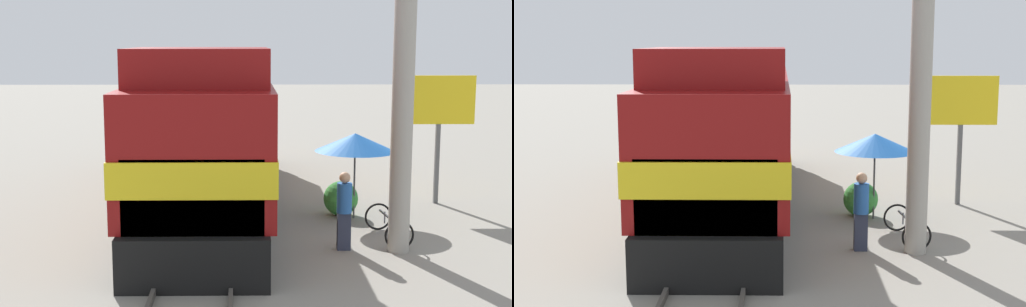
% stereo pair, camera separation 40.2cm
% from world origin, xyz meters
% --- Properties ---
extents(ground_plane, '(120.00, 120.00, 0.00)m').
position_xyz_m(ground_plane, '(0.00, 0.00, 0.00)').
color(ground_plane, gray).
extents(rail_near, '(0.08, 32.10, 0.15)m').
position_xyz_m(rail_near, '(-0.72, 0.00, 0.07)').
color(rail_near, '#4C4742').
rests_on(rail_near, ground_plane).
extents(rail_far, '(0.08, 32.10, 0.15)m').
position_xyz_m(rail_far, '(0.72, 0.00, 0.07)').
color(rail_far, '#4C4742').
rests_on(rail_far, ground_plane).
extents(locomotive, '(3.22, 14.98, 4.53)m').
position_xyz_m(locomotive, '(0.00, 4.20, 1.99)').
color(locomotive, black).
rests_on(locomotive, ground_plane).
extents(utility_pole, '(1.80, 0.48, 10.25)m').
position_xyz_m(utility_pole, '(4.43, -0.12, 5.17)').
color(utility_pole, '#9E998E').
rests_on(utility_pole, ground_plane).
extents(vendor_umbrella, '(2.12, 2.12, 2.28)m').
position_xyz_m(vendor_umbrella, '(3.88, 2.92, 2.04)').
color(vendor_umbrella, '#4C4C4C').
rests_on(vendor_umbrella, ground_plane).
extents(billboard_sign, '(2.05, 0.12, 3.71)m').
position_xyz_m(billboard_sign, '(6.53, 4.65, 2.77)').
color(billboard_sign, '#595959').
rests_on(billboard_sign, ground_plane).
extents(shrub_cluster, '(0.94, 0.94, 0.94)m').
position_xyz_m(shrub_cluster, '(3.57, 3.21, 0.47)').
color(shrub_cluster, '#388C38').
rests_on(shrub_cluster, ground_plane).
extents(person_bystander, '(0.34, 0.34, 1.79)m').
position_xyz_m(person_bystander, '(3.22, 0.03, 0.98)').
color(person_bystander, '#2D3347').
rests_on(person_bystander, ground_plane).
extents(bicycle, '(0.85, 1.83, 0.69)m').
position_xyz_m(bicycle, '(4.39, 0.83, 0.35)').
color(bicycle, black).
rests_on(bicycle, ground_plane).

